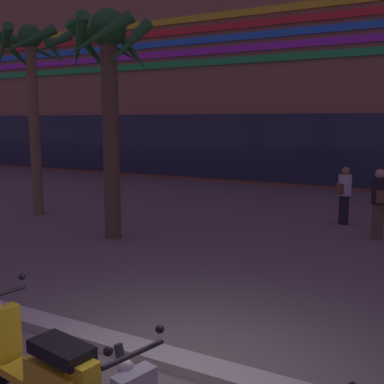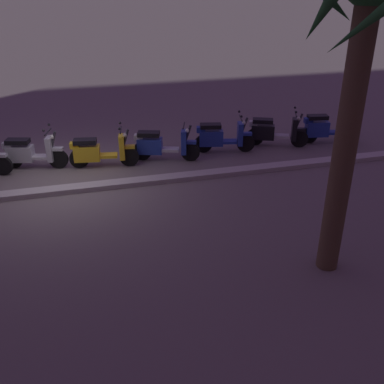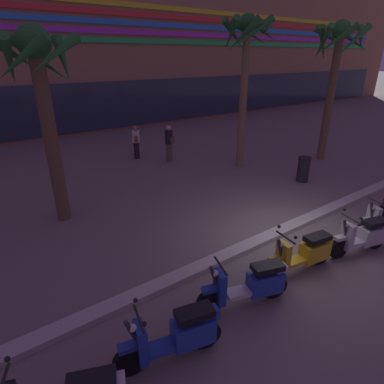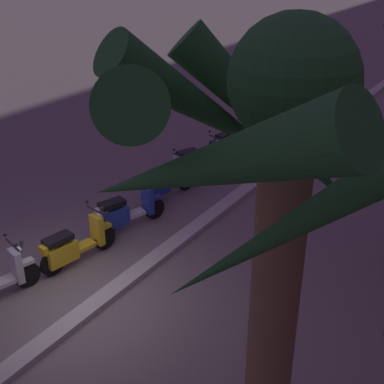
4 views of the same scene
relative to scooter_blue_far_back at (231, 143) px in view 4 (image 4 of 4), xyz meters
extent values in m
plane|color=slate|center=(7.82, 1.23, -0.47)|extent=(200.00, 200.00, 0.00)
cube|color=#BCB7AD|center=(7.82, 1.53, -0.41)|extent=(60.00, 0.36, 0.12)
cylinder|color=black|center=(-0.81, 0.14, -0.21)|extent=(0.53, 0.19, 0.52)
cylinder|color=black|center=(0.50, -0.09, -0.21)|extent=(0.53, 0.19, 0.52)
cube|color=#233D9E|center=(-0.21, 0.04, -0.15)|extent=(0.64, 0.38, 0.08)
cube|color=#233D9E|center=(0.28, -0.05, -0.02)|extent=(0.73, 0.43, 0.46)
cube|color=black|center=(0.30, -0.05, 0.35)|extent=(0.64, 0.40, 0.12)
cube|color=#233D9E|center=(-0.64, 0.11, 0.08)|extent=(0.20, 0.36, 0.66)
cube|color=#233D9E|center=(-0.81, 0.14, 0.08)|extent=(0.34, 0.21, 0.08)
cylinder|color=#333338|center=(-0.71, 0.13, 0.23)|extent=(0.29, 0.12, 0.69)
cylinder|color=black|center=(-0.64, 0.11, 0.55)|extent=(0.14, 0.56, 0.04)
sphere|color=white|center=(-0.73, 0.13, 0.41)|extent=(0.12, 0.12, 0.12)
cube|color=#233D9E|center=(0.58, -0.10, 0.25)|extent=(0.27, 0.24, 0.16)
sphere|color=black|center=(-0.66, -0.13, 0.67)|extent=(0.07, 0.07, 0.07)
sphere|color=black|center=(-0.57, 0.35, 0.67)|extent=(0.07, 0.07, 0.07)
cylinder|color=black|center=(0.95, 0.16, -0.21)|extent=(0.52, 0.29, 0.52)
cylinder|color=black|center=(2.18, -0.34, -0.21)|extent=(0.52, 0.29, 0.52)
cube|color=silver|center=(1.52, -0.07, -0.15)|extent=(0.66, 0.49, 0.08)
cube|color=black|center=(1.97, -0.26, -0.04)|extent=(0.75, 0.55, 0.43)
cube|color=black|center=(1.99, -0.27, 0.30)|extent=(0.67, 0.51, 0.12)
cube|color=black|center=(1.12, 0.09, 0.08)|extent=(0.26, 0.37, 0.66)
cube|color=black|center=(0.95, 0.16, 0.08)|extent=(0.36, 0.27, 0.08)
cylinder|color=#333338|center=(1.05, 0.12, 0.23)|extent=(0.29, 0.17, 0.69)
cylinder|color=black|center=(1.12, 0.09, 0.55)|extent=(0.25, 0.53, 0.04)
sphere|color=white|center=(1.03, 0.13, 0.41)|extent=(0.12, 0.12, 0.12)
cube|color=silver|center=(2.25, -0.38, 0.20)|extent=(0.30, 0.28, 0.16)
sphere|color=black|center=(1.05, -0.14, 0.67)|extent=(0.07, 0.07, 0.07)
sphere|color=black|center=(1.23, 0.30, 0.67)|extent=(0.07, 0.07, 0.07)
cylinder|color=black|center=(2.65, 0.12, -0.21)|extent=(0.53, 0.21, 0.52)
cylinder|color=black|center=(3.86, -0.16, -0.21)|extent=(0.53, 0.21, 0.52)
cube|color=#233D9E|center=(3.21, -0.01, -0.15)|extent=(0.65, 0.41, 0.08)
cube|color=#233D9E|center=(3.64, -0.11, -0.03)|extent=(0.73, 0.46, 0.44)
cube|color=black|center=(3.66, -0.11, 0.33)|extent=(0.65, 0.42, 0.12)
cube|color=#233D9E|center=(2.83, 0.08, 0.08)|extent=(0.21, 0.36, 0.66)
cube|color=#233D9E|center=(2.65, 0.12, 0.08)|extent=(0.35, 0.23, 0.08)
cylinder|color=#333338|center=(2.75, 0.09, 0.23)|extent=(0.29, 0.13, 0.69)
cylinder|color=black|center=(2.83, 0.08, 0.55)|extent=(0.16, 0.56, 0.04)
sphere|color=white|center=(2.73, 0.10, 0.41)|extent=(0.12, 0.12, 0.12)
cube|color=#233D9E|center=(3.94, -0.18, 0.23)|extent=(0.28, 0.25, 0.16)
sphere|color=black|center=(2.79, -0.16, 0.67)|extent=(0.07, 0.07, 0.07)
sphere|color=black|center=(2.90, 0.31, 0.67)|extent=(0.07, 0.07, 0.07)
cylinder|color=black|center=(4.39, 0.39, -0.21)|extent=(0.53, 0.25, 0.52)
cylinder|color=black|center=(5.68, -0.02, -0.21)|extent=(0.53, 0.25, 0.52)
cube|color=silver|center=(4.98, 0.20, -0.15)|extent=(0.66, 0.45, 0.08)
cube|color=#233D9E|center=(5.47, 0.05, -0.05)|extent=(0.74, 0.51, 0.43)
cube|color=black|center=(5.49, 0.04, 0.30)|extent=(0.66, 0.47, 0.12)
cube|color=#233D9E|center=(4.56, 0.33, 0.08)|extent=(0.24, 0.37, 0.66)
cube|color=#233D9E|center=(4.39, 0.39, 0.08)|extent=(0.35, 0.25, 0.08)
cylinder|color=#333338|center=(4.48, 0.36, 0.23)|extent=(0.29, 0.15, 0.69)
cylinder|color=black|center=(4.56, 0.33, 0.55)|extent=(0.21, 0.55, 0.04)
sphere|color=white|center=(4.47, 0.36, 0.41)|extent=(0.12, 0.12, 0.12)
cube|color=silver|center=(5.75, -0.04, 0.20)|extent=(0.29, 0.26, 0.16)
cylinder|color=black|center=(6.08, 0.32, -0.21)|extent=(0.53, 0.18, 0.52)
cylinder|color=black|center=(7.40, 0.11, -0.21)|extent=(0.53, 0.18, 0.52)
cube|color=gold|center=(6.69, 0.22, -0.15)|extent=(0.64, 0.37, 0.08)
cube|color=gold|center=(7.18, 0.14, -0.06)|extent=(0.72, 0.42, 0.42)
cube|color=black|center=(7.20, 0.14, 0.27)|extent=(0.64, 0.39, 0.12)
cube|color=gold|center=(6.26, 0.29, 0.08)|extent=(0.19, 0.36, 0.66)
cube|color=gold|center=(6.08, 0.32, 0.08)|extent=(0.34, 0.21, 0.08)
cylinder|color=#333338|center=(6.18, 0.30, 0.23)|extent=(0.29, 0.11, 0.69)
cylinder|color=black|center=(6.26, 0.29, 0.55)|extent=(0.13, 0.56, 0.04)
sphere|color=white|center=(6.16, 0.30, 0.41)|extent=(0.12, 0.12, 0.12)
cube|color=gold|center=(7.48, 0.10, 0.17)|extent=(0.27, 0.24, 0.16)
sphere|color=black|center=(6.24, 0.05, 0.67)|extent=(0.07, 0.07, 0.07)
sphere|color=black|center=(6.32, 0.52, 0.67)|extent=(0.07, 0.07, 0.07)
cylinder|color=black|center=(7.94, 0.00, -0.21)|extent=(0.53, 0.23, 0.52)
cube|color=silver|center=(8.12, -0.05, 0.08)|extent=(0.22, 0.36, 0.66)
cube|color=silver|center=(7.94, 0.00, 0.08)|extent=(0.35, 0.24, 0.08)
cylinder|color=#333338|center=(8.04, -0.03, 0.23)|extent=(0.29, 0.14, 0.69)
cylinder|color=black|center=(8.12, -0.05, 0.55)|extent=(0.18, 0.55, 0.04)
sphere|color=white|center=(8.02, -0.02, 0.41)|extent=(0.12, 0.12, 0.12)
sphere|color=black|center=(8.07, -0.29, 0.67)|extent=(0.07, 0.07, 0.07)
sphere|color=black|center=(8.20, 0.18, 0.67)|extent=(0.07, 0.07, 0.07)
cylinder|color=#939399|center=(-3.07, 2.13, 0.73)|extent=(0.09, 0.09, 2.40)
cube|color=#1947B7|center=(-3.07, 2.08, 1.63)|extent=(0.60, 0.03, 0.60)
cube|color=white|center=(-3.07, 2.06, 1.63)|extent=(0.33, 0.02, 0.33)
sphere|color=#286B2D|center=(10.75, 6.31, 5.07)|extent=(0.65, 0.65, 0.65)
cone|color=#286B2D|center=(11.44, 6.18, 4.82)|extent=(0.55, 1.56, 0.95)
cone|color=#286B2D|center=(11.26, 6.76, 4.78)|extent=(1.21, 1.30, 1.03)
cone|color=#286B2D|center=(10.18, 6.56, 4.69)|extent=(0.84, 1.40, 1.18)
cone|color=#286B2D|center=(10.27, 6.02, 4.62)|extent=(0.92, 1.27, 1.30)
cone|color=#286B2D|center=(10.51, 5.71, 4.72)|extent=(1.45, 0.80, 1.12)
cone|color=#286B2D|center=(11.17, 5.72, 4.87)|extent=(1.43, 1.14, 0.86)
camera|label=1|loc=(10.03, -2.65, 2.24)|focal=43.85mm
camera|label=2|loc=(7.31, 11.73, 4.34)|focal=42.16mm
camera|label=3|loc=(1.45, -3.12, 3.96)|focal=29.69mm
camera|label=4|loc=(13.07, 7.27, 5.68)|focal=48.39mm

